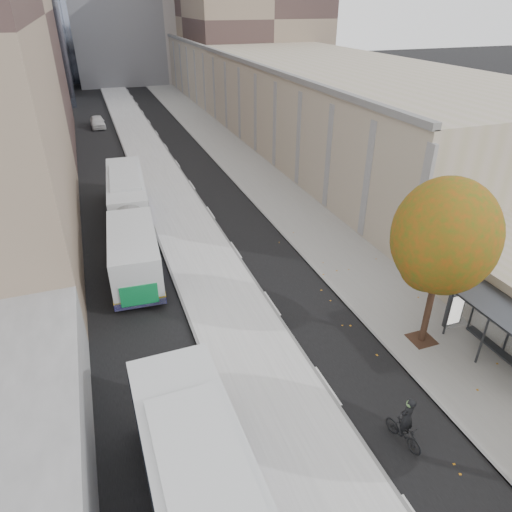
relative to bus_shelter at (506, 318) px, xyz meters
name	(u,v)px	position (x,y,z in m)	size (l,w,h in m)	color
bus_platform	(167,192)	(-9.56, 24.04, -2.11)	(4.25, 150.00, 0.15)	#B7B7B7
sidewalk	(261,180)	(-1.56, 24.04, -2.15)	(4.75, 150.00, 0.08)	gray
building_tan	(265,77)	(9.81, 53.04, 1.81)	(18.00, 92.00, 8.00)	tan
bus_shelter	(506,318)	(0.00, 0.00, 0.00)	(1.90, 4.40, 2.53)	#383A3F
tree_c	(445,237)	(-2.09, 2.04, 3.06)	(4.20, 4.20, 7.28)	black
bus_far	(130,216)	(-13.10, 16.86, -0.65)	(3.54, 17.02, 2.82)	#BABEC1
cyclist	(405,427)	(-6.18, -2.21, -1.42)	(0.75, 1.67, 2.07)	black
distant_car	(98,122)	(-13.51, 47.98, -1.51)	(1.60, 3.98, 1.36)	silver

